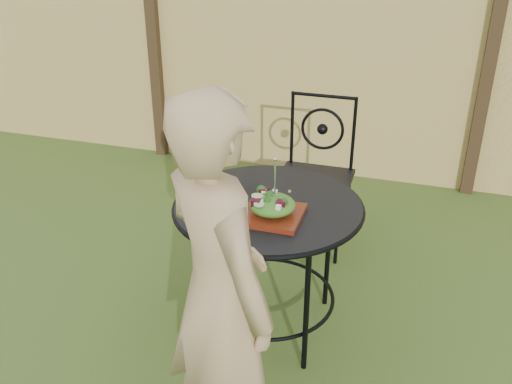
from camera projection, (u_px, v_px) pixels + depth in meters
ground at (210, 335)px, 2.97m from camera, size 60.00×60.00×0.00m
fence at (309, 57)px, 4.41m from camera, size 8.00×0.12×1.90m
patio_table at (268, 228)px, 2.79m from camera, size 0.92×0.92×0.72m
patio_chair at (316, 169)px, 3.61m from camera, size 0.46×0.46×0.95m
diner at (219, 294)px, 2.03m from camera, size 0.66×0.64×1.53m
salad_plate at (272, 215)px, 2.60m from camera, size 0.27×0.27×0.02m
salad at (272, 205)px, 2.58m from camera, size 0.21×0.21×0.08m
fork at (275, 179)px, 2.52m from camera, size 0.01×0.01×0.18m
drinking_glass at (206, 186)px, 2.73m from camera, size 0.08×0.08×0.14m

